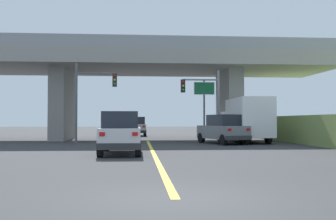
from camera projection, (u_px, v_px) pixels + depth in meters
name	position (u px, v px, depth m)	size (l,w,h in m)	color
ground	(147.00, 140.00, 34.07)	(160.00, 160.00, 0.00)	#353538
overpass_bridge	(147.00, 71.00, 34.23)	(31.28, 9.04, 8.02)	gray
lane_divider_stripe	(153.00, 153.00, 19.74)	(0.20, 23.52, 0.01)	yellow
suv_lead	(121.00, 133.00, 19.13)	(1.91, 4.76, 2.02)	silver
suv_crossing	(223.00, 129.00, 27.66)	(3.05, 4.84, 2.02)	slate
box_truck	(246.00, 120.00, 29.65)	(2.33, 7.16, 3.23)	silver
sedan_oncoming	(137.00, 126.00, 42.61)	(2.03, 4.54, 2.02)	silver
traffic_signal_nearside	(205.00, 97.00, 29.81)	(2.91, 0.36, 5.37)	slate
traffic_signal_farside	(90.00, 93.00, 28.96)	(3.01, 0.36, 5.78)	#56595E
highway_sign	(204.00, 96.00, 32.35)	(1.68, 0.17, 4.90)	#56595E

